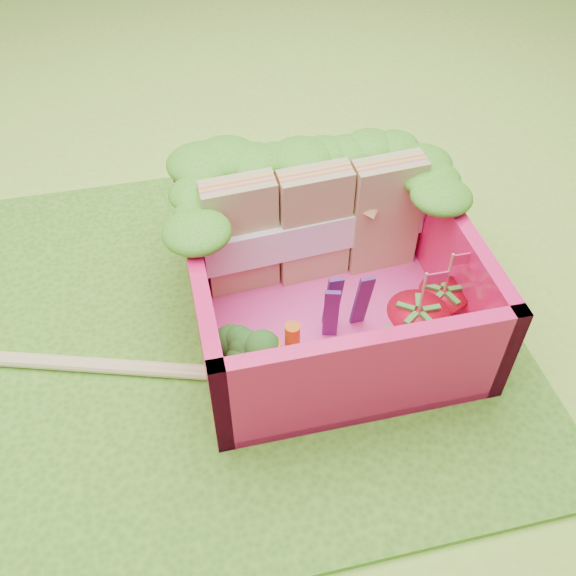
# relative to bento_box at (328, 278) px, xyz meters

# --- Properties ---
(ground) EXTENTS (14.00, 14.00, 0.00)m
(ground) POSITION_rel_bento_box_xyz_m (-0.40, 0.07, -0.31)
(ground) COLOR #9DD33B
(ground) RESTS_ON ground
(placemat) EXTENTS (2.60, 2.60, 0.03)m
(placemat) POSITION_rel_bento_box_xyz_m (-0.40, 0.07, -0.29)
(placemat) COLOR #4B8B1F
(placemat) RESTS_ON ground
(bento_floor) EXTENTS (1.30, 1.30, 0.05)m
(bento_floor) POSITION_rel_bento_box_xyz_m (-0.00, -0.00, -0.25)
(bento_floor) COLOR #FF41A0
(bento_floor) RESTS_ON placemat
(bento_box) EXTENTS (1.30, 1.30, 0.55)m
(bento_box) POSITION_rel_bento_box_xyz_m (0.00, 0.00, 0.00)
(bento_box) COLOR #F8145A
(bento_box) RESTS_ON placemat
(lettuce_ruffle) EXTENTS (1.43, 0.77, 0.11)m
(lettuce_ruffle) POSITION_rel_bento_box_xyz_m (-0.00, 0.47, 0.33)
(lettuce_ruffle) COLOR #278117
(lettuce_ruffle) RESTS_ON bento_box
(sandwich_stack) EXTENTS (1.15, 0.26, 0.63)m
(sandwich_stack) POSITION_rel_bento_box_xyz_m (0.01, 0.29, 0.08)
(sandwich_stack) COLOR #A48556
(sandwich_stack) RESTS_ON bento_floor
(broccoli) EXTENTS (0.34, 0.34, 0.26)m
(broccoli) POSITION_rel_bento_box_xyz_m (-0.47, -0.32, -0.04)
(broccoli) COLOR #69B055
(broccoli) RESTS_ON bento_floor
(carrot_sticks) EXTENTS (0.17, 0.13, 0.28)m
(carrot_sticks) POSITION_rel_bento_box_xyz_m (-0.30, -0.34, -0.09)
(carrot_sticks) COLOR orange
(carrot_sticks) RESTS_ON bento_floor
(purple_wedges) EXTENTS (0.24, 0.10, 0.38)m
(purple_wedges) POSITION_rel_bento_box_xyz_m (0.02, -0.16, -0.04)
(purple_wedges) COLOR #501C63
(purple_wedges) RESTS_ON bento_floor
(strawberry_left) EXTENTS (0.28, 0.28, 0.52)m
(strawberry_left) POSITION_rel_bento_box_xyz_m (0.31, -0.35, -0.08)
(strawberry_left) COLOR #B90B27
(strawberry_left) RESTS_ON bento_floor
(strawberry_right) EXTENTS (0.24, 0.24, 0.48)m
(strawberry_right) POSITION_rel_bento_box_xyz_m (0.50, -0.22, -0.10)
(strawberry_right) COLOR #B90B27
(strawberry_right) RESTS_ON bento_floor
(snap_peas) EXTENTS (0.64, 0.52, 0.05)m
(snap_peas) POSITION_rel_bento_box_xyz_m (0.39, -0.22, -0.20)
(snap_peas) COLOR #5BAE36
(snap_peas) RESTS_ON bento_floor
(chopsticks) EXTENTS (1.94, 0.66, 0.05)m
(chopsticks) POSITION_rel_bento_box_xyz_m (-1.36, -0.01, -0.25)
(chopsticks) COLOR #E5C67E
(chopsticks) RESTS_ON placemat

